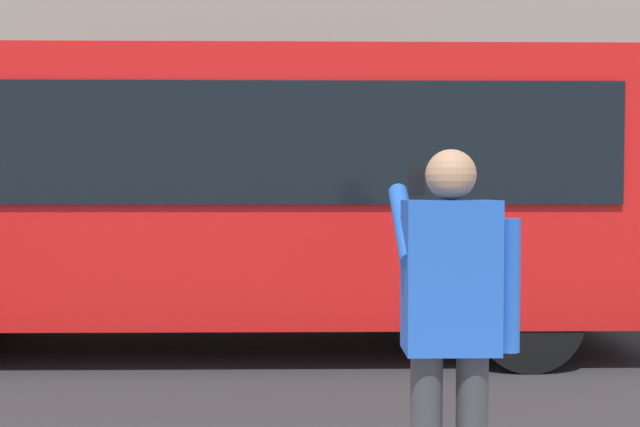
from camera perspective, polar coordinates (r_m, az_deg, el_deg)
The scene contains 3 objects.
ground_plane at distance 7.77m, azimuth 1.62°, elevation -10.51°, with size 60.00×60.00×0.00m, color #2B2B2D.
red_bus at distance 7.33m, azimuth -8.79°, elevation 1.99°, with size 9.05×2.54×3.08m.
pedestrian_photographer at distance 3.02m, azimuth 10.98°, elevation -8.21°, with size 0.53×0.52×1.70m.
Camera 1 is at (0.33, 7.58, 1.67)m, focal length 37.80 mm.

